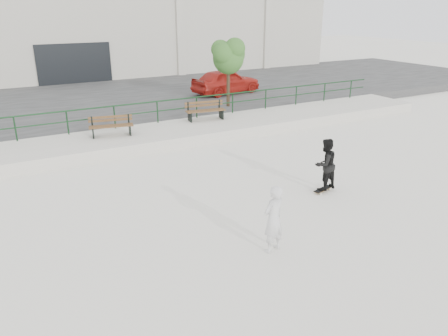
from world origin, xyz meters
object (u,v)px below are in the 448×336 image
red_car (226,81)px  seated_skater (273,219)px  tree (229,55)px  skateboard (323,189)px  standing_skater (325,164)px  bench_left (111,126)px  bench_right (205,111)px

red_car → seated_skater: bearing=145.8°
red_car → tree: bearing=144.3°
skateboard → tree: bearing=61.6°
standing_skater → skateboard: bearing=-94.7°
seated_skater → bench_left: bearing=-97.4°
bench_right → standing_skater: standing_skater is taller
red_car → standing_skater: size_ratio=2.64×
bench_left → bench_right: size_ratio=0.96×
skateboard → seated_skater: seated_skater is taller
bench_right → red_car: size_ratio=0.44×
tree → standing_skater: 11.04m
seated_skater → bench_right: bearing=-122.0°
bench_right → skateboard: 8.51m
bench_left → standing_skater: (4.60, -7.93, 0.02)m
tree → skateboard: bearing=-103.3°
skateboard → standing_skater: standing_skater is taller
bench_left → skateboard: size_ratio=2.31×
tree → seated_skater: tree is taller
tree → seated_skater: size_ratio=2.11×
bench_left → seated_skater: (1.09, -10.11, -0.06)m
red_car → standing_skater: (-4.13, -13.75, -0.32)m
bench_right → tree: tree is taller
bench_left → red_car: size_ratio=0.42×
bench_left → red_car: red_car is taller
seated_skater → skateboard: bearing=-161.7°
skateboard → bench_right: bearing=74.5°
bench_left → red_car: bearing=45.6°
tree → red_car: bearing=62.9°
bench_left → red_car: 10.50m
red_car → standing_skater: red_car is taller
bench_right → tree: (2.43, 2.05, 2.26)m
tree → skateboard: tree is taller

